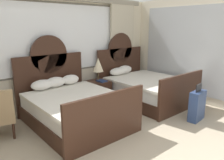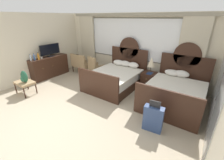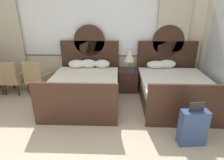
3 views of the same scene
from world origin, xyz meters
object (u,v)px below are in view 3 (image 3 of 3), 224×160
(bed_near_window, at_px, (85,86))
(suitcase_on_floor, at_px, (193,127))
(bed_near_mirror, at_px, (174,88))
(armchair_by_window_centre, at_px, (11,77))
(table_lamp_on_nightstand, at_px, (130,55))
(armchair_by_window_left, at_px, (37,77))
(nightstand_between_beds, at_px, (128,80))
(book_on_nightstand, at_px, (130,70))

(bed_near_window, xyz_separation_m, suitcase_on_floor, (2.10, -1.58, -0.05))
(bed_near_mirror, distance_m, armchair_by_window_centre, 4.28)
(bed_near_mirror, xyz_separation_m, suitcase_on_floor, (-0.11, -1.57, -0.04))
(table_lamp_on_nightstand, height_order, armchair_by_window_left, table_lamp_on_nightstand)
(bed_near_window, bearing_deg, bed_near_mirror, -0.24)
(table_lamp_on_nightstand, bearing_deg, suitcase_on_floor, -66.31)
(nightstand_between_beds, xyz_separation_m, armchair_by_window_centre, (-3.17, -0.30, 0.17))
(bed_near_window, distance_m, book_on_nightstand, 1.29)
(bed_near_mirror, relative_size, table_lamp_on_nightstand, 3.62)
(bed_near_window, relative_size, book_on_nightstand, 8.27)
(bed_near_mirror, relative_size, book_on_nightstand, 8.27)
(nightstand_between_beds, xyz_separation_m, table_lamp_on_nightstand, (0.02, 0.00, 0.72))
(bed_near_mirror, distance_m, suitcase_on_floor, 1.57)
(nightstand_between_beds, distance_m, suitcase_on_floor, 2.42)
(nightstand_between_beds, relative_size, armchair_by_window_centre, 0.66)
(table_lamp_on_nightstand, distance_m, suitcase_on_floor, 2.51)
(nightstand_between_beds, bearing_deg, suitcase_on_floor, -65.77)
(bed_near_mirror, xyz_separation_m, armchair_by_window_centre, (-4.27, 0.34, 0.11))
(book_on_nightstand, distance_m, suitcase_on_floor, 2.32)
(armchair_by_window_centre, distance_m, suitcase_on_floor, 4.58)
(armchair_by_window_left, distance_m, armchair_by_window_centre, 0.72)
(bed_near_window, height_order, bed_near_mirror, same)
(bed_near_mirror, bearing_deg, bed_near_window, 179.76)
(bed_near_window, distance_m, suitcase_on_floor, 2.63)
(table_lamp_on_nightstand, height_order, suitcase_on_floor, table_lamp_on_nightstand)
(bed_near_window, relative_size, nightstand_between_beds, 3.53)
(armchair_by_window_left, distance_m, suitcase_on_floor, 3.94)
(nightstand_between_beds, height_order, book_on_nightstand, book_on_nightstand)
(table_lamp_on_nightstand, bearing_deg, bed_near_window, -150.83)
(book_on_nightstand, height_order, armchair_by_window_left, armchair_by_window_left)
(bed_near_mirror, distance_m, armchair_by_window_left, 3.57)
(bed_near_mirror, bearing_deg, armchair_by_window_centre, 175.49)
(bed_near_window, bearing_deg, armchair_by_window_centre, 170.98)
(nightstand_between_beds, bearing_deg, table_lamp_on_nightstand, 4.91)
(book_on_nightstand, relative_size, armchair_by_window_centre, 0.28)
(table_lamp_on_nightstand, distance_m, armchair_by_window_centre, 3.25)
(armchair_by_window_centre, xyz_separation_m, suitcase_on_floor, (4.16, -1.90, -0.15))
(bed_near_mirror, distance_m, table_lamp_on_nightstand, 1.41)
(bed_near_window, xyz_separation_m, nightstand_between_beds, (1.11, 0.63, -0.07))
(armchair_by_window_centre, relative_size, suitcase_on_floor, 1.15)
(bed_near_window, xyz_separation_m, armchair_by_window_left, (-1.34, 0.33, 0.10))
(table_lamp_on_nightstand, distance_m, book_on_nightstand, 0.41)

